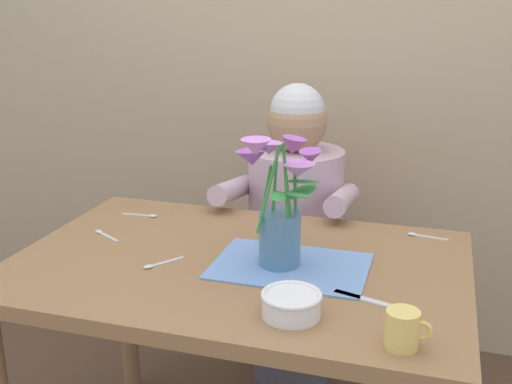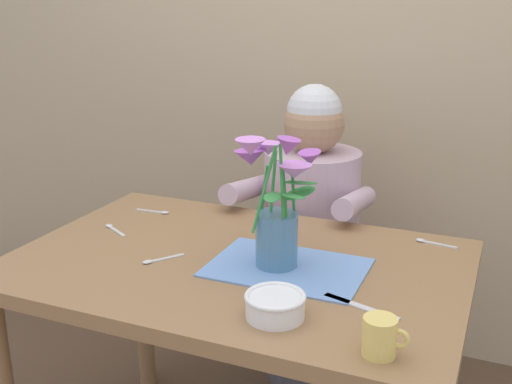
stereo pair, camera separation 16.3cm
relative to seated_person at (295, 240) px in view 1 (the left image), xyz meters
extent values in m
cube|color=tan|center=(-0.01, 0.43, 0.69)|extent=(4.00, 0.10, 2.50)
cube|color=olive|center=(-0.01, -0.62, 0.16)|extent=(1.20, 0.80, 0.04)
cylinder|color=olive|center=(-0.55, -0.28, -0.21)|extent=(0.06, 0.06, 0.70)
cylinder|color=olive|center=(0.53, -0.28, -0.21)|extent=(0.06, 0.06, 0.70)
cylinder|color=#4C4C56|center=(0.00, 0.00, -0.36)|extent=(0.30, 0.30, 0.40)
cylinder|color=#BC9EB2|center=(0.00, 0.00, 0.09)|extent=(0.34, 0.34, 0.50)
sphere|color=#A37A5B|center=(0.00, 0.00, 0.44)|extent=(0.21, 0.21, 0.21)
sphere|color=silver|center=(0.00, 0.00, 0.48)|extent=(0.19, 0.19, 0.19)
cylinder|color=#BC9EB2|center=(-0.19, -0.14, 0.22)|extent=(0.07, 0.33, 0.12)
cylinder|color=#BC9EB2|center=(0.19, -0.14, 0.22)|extent=(0.07, 0.33, 0.12)
cube|color=#6B93D1|center=(0.13, -0.62, 0.18)|extent=(0.40, 0.28, 0.00)
cylinder|color=teal|center=(0.10, -0.62, 0.25)|extent=(0.11, 0.11, 0.15)
cylinder|color=#388E42|center=(0.13, -0.62, 0.36)|extent=(0.04, 0.05, 0.15)
cone|color=#CC7FDB|center=(0.15, -0.62, 0.44)|extent=(0.12, 0.12, 0.04)
sphere|color=#E5D14C|center=(0.15, -0.62, 0.45)|extent=(0.02, 0.02, 0.02)
cylinder|color=#388E42|center=(0.14, -0.58, 0.37)|extent=(0.01, 0.04, 0.18)
cone|color=#A351B7|center=(0.17, -0.55, 0.46)|extent=(0.08, 0.08, 0.04)
sphere|color=#E5D14C|center=(0.17, -0.55, 0.46)|extent=(0.02, 0.02, 0.02)
cylinder|color=#388E42|center=(0.08, -0.59, 0.38)|extent=(0.01, 0.04, 0.20)
cone|color=#CC7FDB|center=(0.06, -0.57, 0.48)|extent=(0.10, 0.10, 0.04)
sphere|color=#E5D14C|center=(0.06, -0.57, 0.48)|extent=(0.02, 0.02, 0.02)
cylinder|color=#388E42|center=(0.06, -0.61, 0.37)|extent=(0.05, 0.06, 0.17)
cone|color=#A351B7|center=(0.02, -0.60, 0.46)|extent=(0.10, 0.10, 0.05)
sphere|color=#E5D14C|center=(0.02, -0.60, 0.46)|extent=(0.02, 0.02, 0.02)
cylinder|color=#388E42|center=(0.08, -0.65, 0.39)|extent=(0.05, 0.04, 0.22)
cone|color=#CC7FDB|center=(0.06, -0.69, 0.51)|extent=(0.08, 0.08, 0.04)
sphere|color=#E5D14C|center=(0.06, -0.69, 0.51)|extent=(0.02, 0.02, 0.02)
cylinder|color=#388E42|center=(0.12, -0.64, 0.39)|extent=(0.03, 0.03, 0.23)
cone|color=#A351B7|center=(0.14, -0.65, 0.51)|extent=(0.07, 0.07, 0.05)
sphere|color=#E5D14C|center=(0.14, -0.65, 0.51)|extent=(0.02, 0.02, 0.02)
ellipsoid|color=#388E42|center=(0.15, -0.58, 0.37)|extent=(0.09, 0.09, 0.04)
ellipsoid|color=#388E42|center=(0.16, -0.59, 0.40)|extent=(0.10, 0.08, 0.02)
ellipsoid|color=#388E42|center=(0.16, -0.65, 0.39)|extent=(0.10, 0.08, 0.02)
ellipsoid|color=#388E42|center=(0.11, -0.68, 0.39)|extent=(0.06, 0.10, 0.02)
cylinder|color=white|center=(0.20, -0.87, 0.20)|extent=(0.13, 0.13, 0.05)
torus|color=white|center=(0.20, -0.87, 0.23)|extent=(0.14, 0.14, 0.01)
cube|color=silver|center=(0.36, -0.75, 0.18)|extent=(0.19, 0.07, 0.00)
cylinder|color=#E5C666|center=(0.44, -0.93, 0.22)|extent=(0.07, 0.07, 0.08)
torus|color=#E5C666|center=(0.48, -0.93, 0.22)|extent=(0.04, 0.01, 0.04)
cube|color=silver|center=(0.48, -0.30, 0.18)|extent=(0.10, 0.02, 0.00)
ellipsoid|color=silver|center=(0.42, -0.29, 0.18)|extent=(0.03, 0.02, 0.01)
cube|color=silver|center=(-0.43, -0.57, 0.18)|extent=(0.09, 0.06, 0.00)
ellipsoid|color=silver|center=(-0.47, -0.54, 0.18)|extent=(0.03, 0.03, 0.01)
cube|color=silver|center=(-0.44, -0.37, 0.18)|extent=(0.10, 0.02, 0.00)
ellipsoid|color=silver|center=(-0.38, -0.37, 0.18)|extent=(0.03, 0.02, 0.01)
cube|color=silver|center=(-0.18, -0.69, 0.18)|extent=(0.07, 0.09, 0.00)
ellipsoid|color=silver|center=(-0.22, -0.73, 0.18)|extent=(0.03, 0.03, 0.01)
camera|label=1|loc=(0.48, -2.06, 0.85)|focal=43.32mm
camera|label=2|loc=(0.63, -2.00, 0.85)|focal=43.32mm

